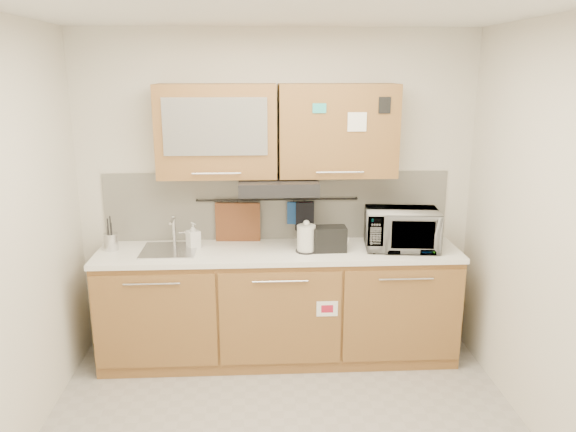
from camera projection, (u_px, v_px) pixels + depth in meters
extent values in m
plane|color=white|center=(286.00, 4.00, 2.81)|extent=(3.20, 3.20, 0.00)
plane|color=silver|center=(277.00, 193.00, 4.59)|extent=(3.20, 0.00, 3.20)
plane|color=silver|center=(564.00, 246.00, 3.22)|extent=(0.00, 3.00, 3.00)
cube|color=#9D6437|center=(279.00, 306.00, 4.52)|extent=(2.80, 0.60, 0.88)
cube|color=black|center=(279.00, 350.00, 4.62)|extent=(2.80, 0.54, 0.10)
cube|color=olive|center=(155.00, 322.00, 4.16)|extent=(0.91, 0.02, 0.74)
cylinder|color=silver|center=(152.00, 284.00, 4.06)|extent=(0.41, 0.01, 0.01)
cube|color=olive|center=(280.00, 319.00, 4.21)|extent=(0.91, 0.02, 0.74)
cylinder|color=silver|center=(280.00, 281.00, 4.10)|extent=(0.41, 0.01, 0.01)
cube|color=olive|center=(403.00, 316.00, 4.26)|extent=(0.91, 0.02, 0.74)
cylinder|color=silver|center=(406.00, 279.00, 4.15)|extent=(0.41, 0.01, 0.01)
cube|color=white|center=(279.00, 252.00, 4.39)|extent=(2.82, 0.62, 0.04)
cube|color=silver|center=(277.00, 206.00, 4.60)|extent=(2.80, 0.02, 0.56)
cube|color=#9D6437|center=(217.00, 131.00, 4.26)|extent=(0.90, 0.35, 0.70)
cube|color=silver|center=(215.00, 127.00, 4.07)|extent=(0.76, 0.02, 0.42)
cube|color=olive|center=(337.00, 130.00, 4.31)|extent=(0.90, 0.35, 0.70)
cube|color=white|center=(357.00, 122.00, 4.12)|extent=(0.14, 0.00, 0.14)
cube|color=black|center=(278.00, 185.00, 4.32)|extent=(0.60, 0.46, 0.10)
cube|color=silver|center=(169.00, 251.00, 4.35)|extent=(0.42, 0.40, 0.03)
cylinder|color=silver|center=(174.00, 230.00, 4.48)|extent=(0.03, 0.03, 0.24)
cylinder|color=silver|center=(172.00, 221.00, 4.37)|extent=(0.02, 0.18, 0.02)
cylinder|color=black|center=(277.00, 200.00, 4.55)|extent=(1.30, 0.02, 0.02)
cylinder|color=silver|center=(111.00, 242.00, 4.35)|extent=(0.14, 0.14, 0.14)
cylinder|color=black|center=(109.00, 234.00, 4.35)|extent=(0.01, 0.01, 0.25)
cylinder|color=black|center=(112.00, 237.00, 4.33)|extent=(0.01, 0.01, 0.23)
cylinder|color=black|center=(111.00, 233.00, 4.35)|extent=(0.01, 0.01, 0.27)
cylinder|color=black|center=(108.00, 239.00, 4.33)|extent=(0.01, 0.01, 0.20)
cylinder|color=silver|center=(306.00, 239.00, 4.31)|extent=(0.16, 0.16, 0.21)
sphere|color=silver|center=(306.00, 223.00, 4.27)|extent=(0.05, 0.05, 0.05)
cube|color=silver|center=(318.00, 237.00, 4.32)|extent=(0.02, 0.03, 0.13)
cylinder|color=black|center=(306.00, 251.00, 4.33)|extent=(0.16, 0.16, 0.01)
cube|color=black|center=(329.00, 239.00, 4.33)|extent=(0.26, 0.16, 0.19)
cube|color=black|center=(324.00, 228.00, 4.31)|extent=(0.07, 0.11, 0.01)
cube|color=black|center=(336.00, 228.00, 4.31)|extent=(0.07, 0.11, 0.01)
imported|color=#999999|center=(402.00, 229.00, 4.38)|extent=(0.60, 0.43, 0.31)
imported|color=#999999|center=(193.00, 235.00, 4.41)|extent=(0.13, 0.13, 0.20)
cube|color=brown|center=(238.00, 230.00, 4.58)|extent=(0.36, 0.04, 0.45)
cube|color=navy|center=(294.00, 213.00, 4.57)|extent=(0.11, 0.05, 0.18)
cube|color=black|center=(305.00, 216.00, 4.58)|extent=(0.15, 0.06, 0.24)
cube|color=#B1172F|center=(305.00, 211.00, 4.57)|extent=(0.12, 0.03, 0.15)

